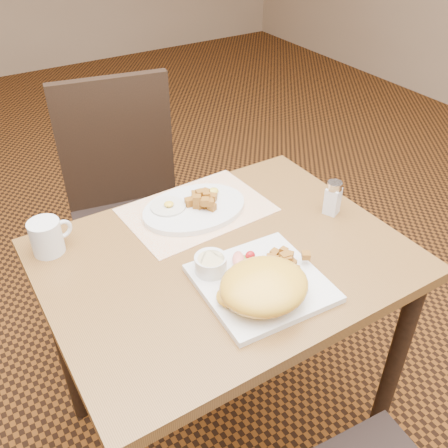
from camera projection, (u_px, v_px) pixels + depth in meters
ground at (225, 423)px, 1.71m from camera, size 8.00×8.00×0.00m
table at (225, 286)px, 1.34m from camera, size 0.90×0.70×0.75m
chair_far at (128, 200)px, 1.87m from camera, size 0.49×0.50×0.97m
placemat at (197, 210)px, 1.43m from camera, size 0.41×0.30×0.00m
plate_square at (261, 283)px, 1.17m from camera, size 0.30×0.30×0.02m
plate_oval at (194, 209)px, 1.42m from camera, size 0.31×0.23×0.02m
hollandaise_mound at (263, 287)px, 1.10m from camera, size 0.20×0.18×0.08m
ramekin at (211, 264)px, 1.18m from camera, size 0.08×0.08×0.04m
garnish_sq at (242, 258)px, 1.22m from camera, size 0.07×0.07×0.03m
fried_egg at (168, 206)px, 1.41m from camera, size 0.10×0.10×0.02m
garnish_ov at (211, 192)px, 1.47m from camera, size 0.05×0.05×0.02m
salt_shaker at (333, 197)px, 1.40m from camera, size 0.06×0.06×0.10m
coffee_mug at (47, 237)px, 1.26m from camera, size 0.11×0.08×0.09m
home_fries_sq at (285, 262)px, 1.20m from camera, size 0.10×0.12×0.04m
home_fries_ov at (202, 200)px, 1.42m from camera, size 0.10×0.11×0.04m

